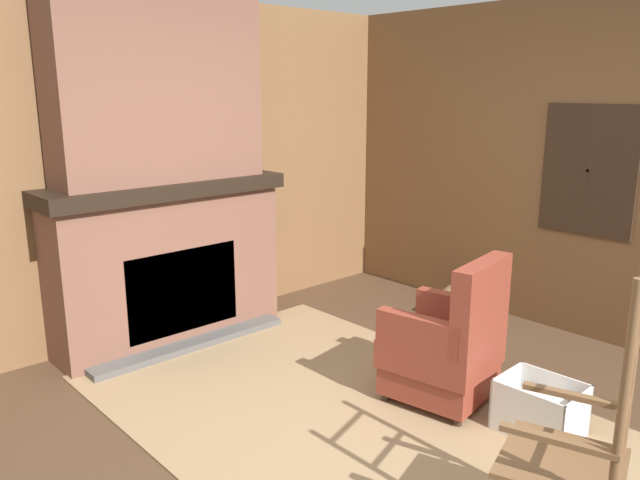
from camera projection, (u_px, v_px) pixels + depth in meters
name	position (u px, v px, depth m)	size (l,w,h in m)	color
ground_plane	(379.00, 455.00, 3.35)	(14.00, 14.00, 0.00)	#4C3523
wood_panel_wall_left	(146.00, 170.00, 4.80)	(0.06, 5.45, 2.61)	brown
wood_panel_wall_back	(605.00, 173.00, 4.66)	(5.45, 0.09, 2.61)	brown
fireplace_hearth	(169.00, 262.00, 4.78)	(0.66, 1.87, 1.25)	brown
chimney_breast	(158.00, 88.00, 4.48)	(0.39, 1.55, 1.34)	brown
area_rug	(347.00, 414.00, 3.76)	(3.31, 2.17, 0.01)	#997A56
armchair	(447.00, 349.00, 3.84)	(0.70, 0.68, 0.95)	brown
rocking_chair	(573.00, 466.00, 2.52)	(0.89, 0.66, 1.30)	brown
firewood_stack	(451.00, 303.00, 5.44)	(0.42, 0.42, 0.21)	brown
laundry_basket	(540.00, 408.00, 3.53)	(0.45, 0.36, 0.31)	white
oil_lamp_vase	(100.00, 172.00, 4.35)	(0.12, 0.12, 0.29)	#B24C42
storage_case	(244.00, 163.00, 5.16)	(0.16, 0.22, 0.14)	brown
decorative_plate_on_mantel	(152.00, 165.00, 4.62)	(0.06, 0.24, 0.24)	gold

